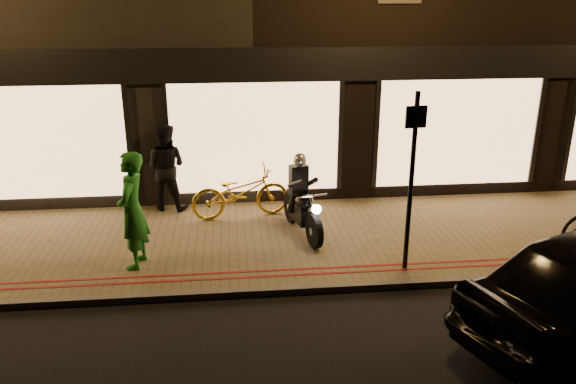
{
  "coord_description": "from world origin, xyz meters",
  "views": [
    {
      "loc": [
        -0.52,
        -7.82,
        4.51
      ],
      "look_at": [
        0.49,
        1.83,
        1.1
      ],
      "focal_mm": 35.0,
      "sensor_mm": 36.0,
      "label": 1
    }
  ],
  "objects_px": {
    "motorcycle": "(302,203)",
    "sign_post": "(412,174)",
    "bicycle_gold": "(241,192)",
    "person_green": "(132,211)"
  },
  "relations": [
    {
      "from": "motorcycle",
      "to": "person_green",
      "type": "height_order",
      "value": "person_green"
    },
    {
      "from": "sign_post",
      "to": "person_green",
      "type": "xyz_separation_m",
      "value": [
        -4.55,
        0.55,
        -0.67
      ]
    },
    {
      "from": "sign_post",
      "to": "person_green",
      "type": "bearing_deg",
      "value": 173.06
    },
    {
      "from": "sign_post",
      "to": "bicycle_gold",
      "type": "bearing_deg",
      "value": 136.07
    },
    {
      "from": "motorcycle",
      "to": "sign_post",
      "type": "relative_size",
      "value": 0.64
    },
    {
      "from": "person_green",
      "to": "motorcycle",
      "type": "bearing_deg",
      "value": 117.92
    },
    {
      "from": "motorcycle",
      "to": "person_green",
      "type": "xyz_separation_m",
      "value": [
        -2.98,
        -1.08,
        0.39
      ]
    },
    {
      "from": "bicycle_gold",
      "to": "person_green",
      "type": "height_order",
      "value": "person_green"
    },
    {
      "from": "bicycle_gold",
      "to": "person_green",
      "type": "xyz_separation_m",
      "value": [
        -1.83,
        -2.07,
        0.47
      ]
    },
    {
      "from": "motorcycle",
      "to": "person_green",
      "type": "relative_size",
      "value": 0.95
    }
  ]
}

